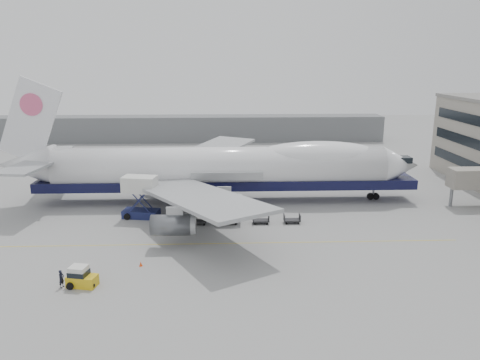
{
  "coord_description": "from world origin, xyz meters",
  "views": [
    {
      "loc": [
        0.3,
        -60.63,
        22.38
      ],
      "look_at": [
        2.88,
        6.0,
        5.08
      ],
      "focal_mm": 35.0,
      "sensor_mm": 36.0,
      "label": 1
    }
  ],
  "objects_px": {
    "ground_worker": "(61,279)",
    "airliner": "(225,167)",
    "catering_truck": "(140,195)",
    "baggage_tug": "(81,277)"
  },
  "relations": [
    {
      "from": "airliner",
      "to": "baggage_tug",
      "type": "distance_m",
      "value": 32.64
    },
    {
      "from": "baggage_tug",
      "to": "ground_worker",
      "type": "bearing_deg",
      "value": -161.35
    },
    {
      "from": "airliner",
      "to": "ground_worker",
      "type": "xyz_separation_m",
      "value": [
        -16.67,
        -28.95,
        -4.69
      ]
    },
    {
      "from": "airliner",
      "to": "catering_truck",
      "type": "distance_m",
      "value": 14.5
    },
    {
      "from": "catering_truck",
      "to": "baggage_tug",
      "type": "xyz_separation_m",
      "value": [
        -2.56,
        -21.24,
        -2.5
      ]
    },
    {
      "from": "ground_worker",
      "to": "baggage_tug",
      "type": "bearing_deg",
      "value": -61.35
    },
    {
      "from": "catering_truck",
      "to": "ground_worker",
      "type": "bearing_deg",
      "value": -91.42
    },
    {
      "from": "ground_worker",
      "to": "airliner",
      "type": "bearing_deg",
      "value": -8.14
    },
    {
      "from": "catering_truck",
      "to": "baggage_tug",
      "type": "height_order",
      "value": "catering_truck"
    },
    {
      "from": "baggage_tug",
      "to": "ground_worker",
      "type": "xyz_separation_m",
      "value": [
        -1.88,
        -0.23,
        -0.02
      ]
    }
  ]
}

